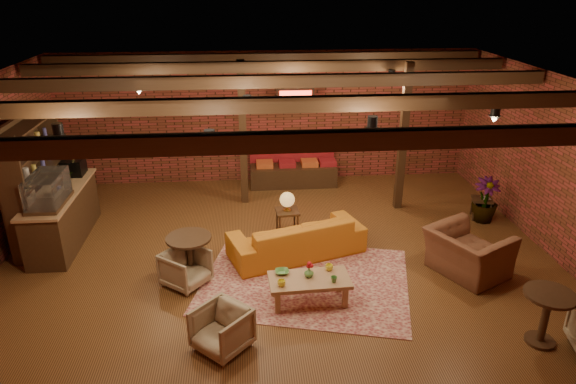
{
  "coord_description": "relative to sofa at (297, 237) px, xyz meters",
  "views": [
    {
      "loc": [
        -0.56,
        -8.25,
        4.77
      ],
      "look_at": [
        0.18,
        0.2,
        1.21
      ],
      "focal_mm": 32.0,
      "sensor_mm": 36.0,
      "label": 1
    }
  ],
  "objects": [
    {
      "name": "floor",
      "position": [
        -0.33,
        -0.07,
        -0.36
      ],
      "size": [
        10.0,
        10.0,
        0.0
      ],
      "primitive_type": "plane",
      "color": "#3B230E",
      "rests_on": "ground"
    },
    {
      "name": "ceiling",
      "position": [
        -0.33,
        -0.07,
        2.84
      ],
      "size": [
        10.0,
        8.0,
        0.02
      ],
      "primitive_type": "cube",
      "color": "black",
      "rests_on": "wall_back"
    },
    {
      "name": "wall_back",
      "position": [
        -0.33,
        3.93,
        1.24
      ],
      "size": [
        10.0,
        0.02,
        3.2
      ],
      "primitive_type": "cube",
      "color": "brown",
      "rests_on": "ground"
    },
    {
      "name": "wall_front",
      "position": [
        -0.33,
        -4.07,
        1.24
      ],
      "size": [
        10.0,
        0.02,
        3.2
      ],
      "primitive_type": "cube",
      "color": "brown",
      "rests_on": "ground"
    },
    {
      "name": "wall_right",
      "position": [
        4.67,
        -0.07,
        1.24
      ],
      "size": [
        0.02,
        8.0,
        3.2
      ],
      "primitive_type": "cube",
      "color": "brown",
      "rests_on": "ground"
    },
    {
      "name": "ceiling_beams",
      "position": [
        -0.33,
        -0.07,
        2.72
      ],
      "size": [
        9.8,
        6.4,
        0.22
      ],
      "primitive_type": null,
      "color": "#321F10",
      "rests_on": "ceiling"
    },
    {
      "name": "ceiling_pipe",
      "position": [
        -0.33,
        1.53,
        2.49
      ],
      "size": [
        9.6,
        0.12,
        0.12
      ],
      "primitive_type": "cylinder",
      "rotation": [
        0.0,
        1.57,
        0.0
      ],
      "color": "black",
      "rests_on": "ceiling"
    },
    {
      "name": "post_left",
      "position": [
        -0.93,
        2.53,
        1.24
      ],
      "size": [
        0.16,
        0.16,
        3.2
      ],
      "primitive_type": "cube",
      "color": "#321F10",
      "rests_on": "ground"
    },
    {
      "name": "post_right",
      "position": [
        2.47,
        1.93,
        1.24
      ],
      "size": [
        0.16,
        0.16,
        3.2
      ],
      "primitive_type": "cube",
      "color": "#321F10",
      "rests_on": "ground"
    },
    {
      "name": "service_counter",
      "position": [
        -4.43,
        0.93,
        0.44
      ],
      "size": [
        0.8,
        2.5,
        1.6
      ],
      "primitive_type": null,
      "color": "#321F10",
      "rests_on": "ground"
    },
    {
      "name": "plant_counter",
      "position": [
        -4.33,
        1.13,
        0.86
      ],
      "size": [
        0.35,
        0.39,
        0.3
      ],
      "primitive_type": "imported",
      "color": "#337F33",
      "rests_on": "service_counter"
    },
    {
      "name": "shelving_hutch",
      "position": [
        -4.83,
        1.03,
        0.84
      ],
      "size": [
        0.52,
        2.0,
        2.4
      ],
      "primitive_type": null,
      "color": "#321F10",
      "rests_on": "ground"
    },
    {
      "name": "banquette",
      "position": [
        0.27,
        3.48,
        0.14
      ],
      "size": [
        2.1,
        0.7,
        1.0
      ],
      "primitive_type": null,
      "color": "maroon",
      "rests_on": "ground"
    },
    {
      "name": "service_sign",
      "position": [
        0.27,
        3.03,
        1.99
      ],
      "size": [
        0.86,
        0.06,
        0.3
      ],
      "primitive_type": "cube",
      "color": "#FF3219",
      "rests_on": "ceiling"
    },
    {
      "name": "ceiling_spotlights",
      "position": [
        -0.33,
        -0.07,
        2.5
      ],
      "size": [
        6.4,
        4.4,
        0.28
      ],
      "primitive_type": null,
      "color": "black",
      "rests_on": "ceiling"
    },
    {
      "name": "rug",
      "position": [
        0.06,
        -0.92,
        -0.35
      ],
      "size": [
        3.96,
        3.38,
        0.01
      ],
      "primitive_type": "cube",
      "rotation": [
        0.0,
        0.0,
        -0.25
      ],
      "color": "maroon",
      "rests_on": "floor"
    },
    {
      "name": "sofa",
      "position": [
        0.0,
        0.0,
        0.0
      ],
      "size": [
        2.64,
        1.68,
        0.72
      ],
      "primitive_type": "imported",
      "rotation": [
        0.0,
        0.0,
        3.46
      ],
      "color": "#B76719",
      "rests_on": "floor"
    },
    {
      "name": "coffee_table",
      "position": [
        0.03,
        -1.53,
        0.03
      ],
      "size": [
        1.29,
        0.69,
        0.69
      ],
      "rotation": [
        0.0,
        0.0,
        0.05
      ],
      "color": "#977346",
      "rests_on": "floor"
    },
    {
      "name": "side_table_lamp",
      "position": [
        -0.11,
        0.77,
        0.35
      ],
      "size": [
        0.48,
        0.48,
        0.93
      ],
      "rotation": [
        0.0,
        0.0,
        0.08
      ],
      "color": "#321F10",
      "rests_on": "floor"
    },
    {
      "name": "round_table_left",
      "position": [
        -1.88,
        -0.66,
        0.18
      ],
      "size": [
        0.76,
        0.76,
        0.79
      ],
      "color": "#321F10",
      "rests_on": "floor"
    },
    {
      "name": "armchair_a",
      "position": [
        -1.94,
        -0.85,
        -0.02
      ],
      "size": [
        0.89,
        0.9,
        0.68
      ],
      "primitive_type": "imported",
      "rotation": [
        0.0,
        0.0,
        0.9
      ],
      "color": "#BDB292",
      "rests_on": "floor"
    },
    {
      "name": "armchair_b",
      "position": [
        -1.29,
        -2.52,
        -0.01
      ],
      "size": [
        0.92,
        0.92,
        0.69
      ],
      "primitive_type": "imported",
      "rotation": [
        0.0,
        0.0,
        -0.76
      ],
      "color": "#BDB292",
      "rests_on": "floor"
    },
    {
      "name": "armchair_right",
      "position": [
        2.86,
        -0.91,
        0.18
      ],
      "size": [
        1.28,
        1.46,
        1.08
      ],
      "primitive_type": "imported",
      "rotation": [
        0.0,
        0.0,
        2.06
      ],
      "color": "brown",
      "rests_on": "floor"
    },
    {
      "name": "side_table_book",
      "position": [
        4.07,
        1.21,
        0.06
      ],
      "size": [
        0.5,
        0.5,
        0.47
      ],
      "rotation": [
        0.0,
        0.0,
        -0.27
      ],
      "color": "#321F10",
      "rests_on": "floor"
    },
    {
      "name": "round_table_right",
      "position": [
        3.18,
        -2.78,
        0.18
      ],
      "size": [
        0.69,
        0.69,
        0.81
      ],
      "color": "#321F10",
      "rests_on": "floor"
    },
    {
      "name": "plant_tall",
      "position": [
        4.07,
        1.08,
        1.07
      ],
      "size": [
        1.81,
        1.81,
        2.86
      ],
      "primitive_type": "imported",
      "rotation": [
        0.0,
        0.0,
        -0.14
      ],
      "color": "#4C7F4C",
      "rests_on": "floor"
    }
  ]
}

